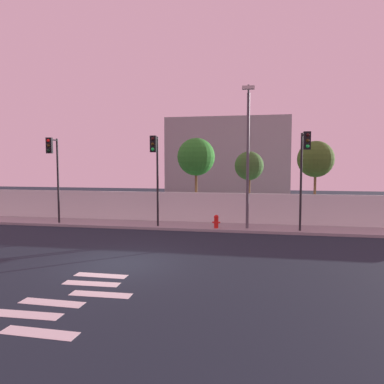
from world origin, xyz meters
The scene contains 13 objects.
ground_plane centered at (0.00, 0.00, 0.00)m, with size 80.00×80.00×0.00m, color #19222C.
sidewalk centered at (0.00, 8.20, 0.07)m, with size 36.00×2.40×0.15m, color gray.
perimeter_wall centered at (0.00, 9.49, 1.05)m, with size 36.00×0.18×1.80m, color silver.
crosswalk_marking centered at (0.08, -3.67, 0.00)m, with size 3.00×4.71×0.01m.
traffic_light_left centered at (7.28, 7.05, 3.89)m, with size 0.40×1.22×5.18m.
traffic_light_center centered at (-0.68, 7.10, 3.83)m, with size 0.34×1.11×5.09m.
traffic_light_right centered at (-6.86, 7.03, 3.81)m, with size 0.36×1.24×5.05m.
street_lamp_curbside centered at (4.39, 7.43, 4.53)m, with size 0.61×2.39×7.39m.
fire_hydrant centered at (2.70, 7.46, 0.55)m, with size 0.44×0.26×0.74m.
roadside_tree_leftmost centered at (0.94, 10.86, 4.14)m, with size 2.43×2.43×5.37m.
roadside_tree_midleft centered at (4.32, 10.86, 3.54)m, with size 1.82×1.82×4.49m.
roadside_tree_midright centered at (8.33, 10.86, 3.98)m, with size 2.21×2.21×5.10m.
low_building_distant centered at (1.85, 23.49, 3.96)m, with size 11.30×6.00×7.92m, color gray.
Camera 1 is at (5.32, -13.07, 3.77)m, focal length 35.18 mm.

